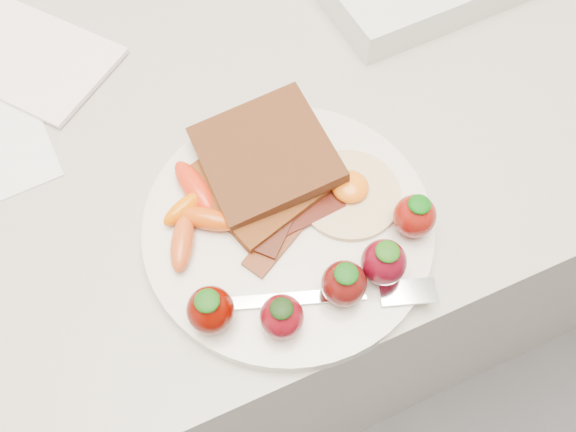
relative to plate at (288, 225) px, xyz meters
name	(u,v)px	position (x,y,z in m)	size (l,w,h in m)	color
counter	(253,264)	(0.01, 0.17, -0.46)	(2.00, 0.60, 0.90)	gray
plate	(288,225)	(0.00, 0.00, 0.00)	(0.27, 0.27, 0.02)	beige
toast_lower	(259,181)	(-0.01, 0.05, 0.02)	(0.11, 0.11, 0.01)	#48200F
toast_upper	(265,154)	(0.00, 0.06, 0.03)	(0.12, 0.12, 0.01)	black
fried_egg	(349,192)	(0.06, 0.00, 0.01)	(0.13, 0.13, 0.02)	beige
bacon_strips	(288,221)	(0.00, 0.00, 0.01)	(0.11, 0.09, 0.01)	#4C2010
baby_carrots	(193,212)	(-0.08, 0.04, 0.02)	(0.08, 0.11, 0.02)	#DB5F00
strawberries	(329,276)	(0.01, -0.07, 0.03)	(0.23, 0.07, 0.05)	#510600
fork	(348,295)	(0.02, -0.09, 0.01)	(0.17, 0.08, 0.00)	white
notepad	(31,58)	(-0.18, 0.31, 0.00)	(0.12, 0.18, 0.01)	white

